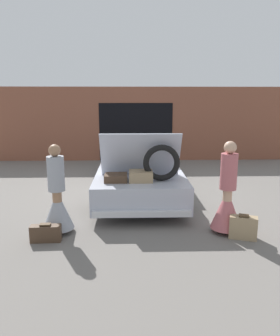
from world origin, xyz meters
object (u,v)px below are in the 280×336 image
at_px(suitcase_beside_right_person, 243,227).
at_px(suitcase_beside_left_person, 46,233).
at_px(car, 139,169).
at_px(person_right, 227,200).
at_px(person_left, 57,202).

bearing_deg(suitcase_beside_right_person, suitcase_beside_left_person, -179.53).
xyz_separation_m(car, person_right, (1.52, -2.87, 0.04)).
bearing_deg(person_right, suitcase_beside_right_person, -130.14).
distance_m(car, suitcase_beside_left_person, 3.61).
height_order(car, person_left, car).
xyz_separation_m(car, suitcase_beside_right_person, (1.74, -3.16, -0.36)).
height_order(person_left, suitcase_beside_right_person, person_left).
xyz_separation_m(person_left, person_right, (3.04, -0.09, 0.02)).
relative_size(person_left, suitcase_beside_right_person, 3.20).
relative_size(person_right, suitcase_beside_right_person, 3.31).
xyz_separation_m(suitcase_beside_left_person, suitcase_beside_right_person, (3.39, 0.03, 0.06)).
relative_size(car, person_right, 3.16).
xyz_separation_m(person_left, suitcase_beside_right_person, (3.26, -0.37, -0.37)).
distance_m(person_left, suitcase_beside_right_person, 3.30).
distance_m(suitcase_beside_left_person, suitcase_beside_right_person, 3.40).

